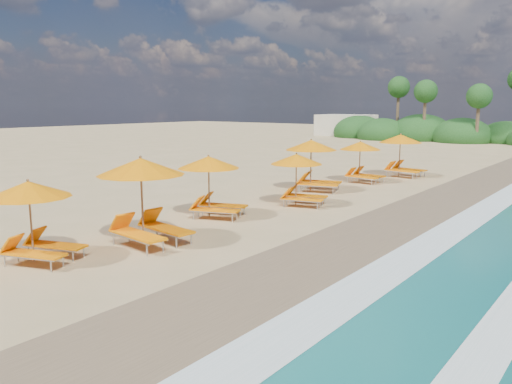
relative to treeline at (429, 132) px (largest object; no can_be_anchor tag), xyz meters
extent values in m
plane|color=tan|center=(9.94, -45.51, -1.00)|extent=(160.00, 160.00, 0.00)
cube|color=#836B4E|center=(13.94, -45.51, -0.99)|extent=(4.00, 160.00, 0.01)
cube|color=white|center=(15.44, -45.51, -0.97)|extent=(1.20, 160.00, 0.01)
cylinder|color=olive|center=(7.60, -52.18, 0.06)|extent=(0.05, 0.05, 2.12)
cone|color=orange|center=(7.60, -52.18, 0.94)|extent=(2.81, 2.81, 0.43)
sphere|color=olive|center=(7.60, -52.18, 1.18)|extent=(0.08, 0.08, 0.08)
cylinder|color=olive|center=(8.46, -49.17, 0.27)|extent=(0.06, 0.06, 2.53)
cone|color=orange|center=(8.46, -49.17, 1.32)|extent=(2.82, 2.82, 0.51)
sphere|color=olive|center=(8.46, -49.17, 1.60)|extent=(0.09, 0.09, 0.09)
cylinder|color=olive|center=(7.60, -45.35, 0.12)|extent=(0.06, 0.06, 2.22)
cone|color=orange|center=(7.60, -45.35, 1.04)|extent=(2.96, 2.96, 0.45)
sphere|color=olive|center=(7.60, -45.35, 1.29)|extent=(0.08, 0.08, 0.08)
cylinder|color=olive|center=(8.94, -41.53, 0.05)|extent=(0.05, 0.05, 2.09)
cone|color=orange|center=(8.94, -41.53, 0.92)|extent=(2.69, 2.69, 0.42)
sphere|color=olive|center=(8.94, -41.53, 1.15)|extent=(0.07, 0.07, 0.07)
cylinder|color=olive|center=(7.53, -38.12, 0.21)|extent=(0.06, 0.06, 2.41)
cone|color=orange|center=(7.53, -38.12, 1.21)|extent=(3.15, 3.15, 0.49)
sphere|color=olive|center=(7.53, -38.12, 1.48)|extent=(0.09, 0.09, 0.09)
cylinder|color=olive|center=(8.13, -34.13, 0.07)|extent=(0.05, 0.05, 2.14)
cone|color=orange|center=(8.13, -34.13, 0.96)|extent=(2.31, 2.31, 0.43)
sphere|color=olive|center=(8.13, -34.13, 1.20)|extent=(0.08, 0.08, 0.08)
cylinder|color=olive|center=(8.95, -30.65, 0.20)|extent=(0.06, 0.06, 2.39)
cone|color=orange|center=(8.95, -30.65, 1.19)|extent=(2.68, 2.68, 0.48)
sphere|color=olive|center=(8.95, -30.65, 1.45)|extent=(0.09, 0.09, 0.09)
ellipsoid|color=#163D14|center=(3.94, -0.51, -0.37)|extent=(6.40, 6.40, 4.16)
ellipsoid|color=#163D14|center=(-1.06, 0.49, -0.29)|extent=(7.20, 7.20, 4.68)
ellipsoid|color=#163D14|center=(-5.06, -1.51, -0.41)|extent=(6.00, 6.00, 3.90)
ellipsoid|color=#163D14|center=(7.94, 1.49, -0.45)|extent=(5.60, 5.60, 3.64)
ellipsoid|color=#163D14|center=(-9.06, 0.49, -0.35)|extent=(6.60, 6.60, 4.29)
cylinder|color=brown|center=(5.94, -2.51, 1.50)|extent=(0.36, 0.36, 5.00)
sphere|color=#163D14|center=(5.94, -2.51, 4.00)|extent=(2.60, 2.60, 2.60)
cylinder|color=brown|center=(-0.06, -1.51, 1.80)|extent=(0.36, 0.36, 5.60)
sphere|color=#163D14|center=(-0.06, -1.51, 4.60)|extent=(2.60, 2.60, 2.60)
cylinder|color=brown|center=(-4.06, 0.49, 2.10)|extent=(0.36, 0.36, 6.20)
sphere|color=#163D14|center=(-4.06, 0.49, 5.20)|extent=(2.60, 2.60, 2.60)
cube|color=beige|center=(-12.06, 2.49, 0.40)|extent=(7.00, 5.00, 2.80)
camera|label=1|loc=(20.20, -58.71, 3.11)|focal=35.25mm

